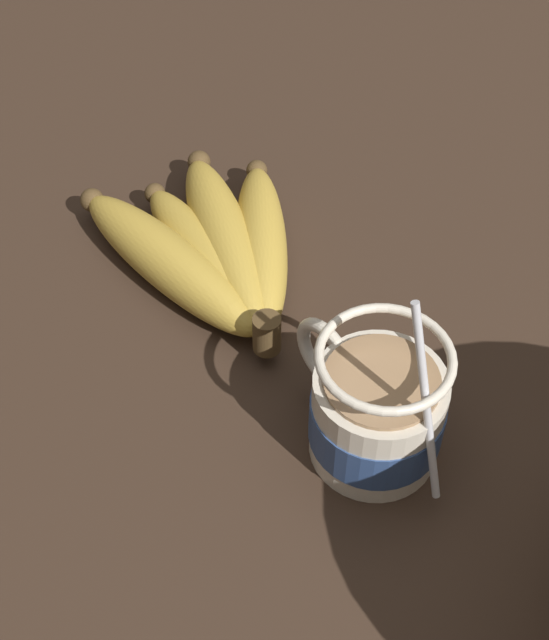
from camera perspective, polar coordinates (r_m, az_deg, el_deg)
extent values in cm
cube|color=#332319|center=(64.37, 4.35, -4.17)|extent=(134.83, 134.83, 3.08)
cylinder|color=beige|center=(56.72, 6.55, -6.14)|extent=(8.35, 8.35, 7.08)
cylinder|color=navy|center=(56.90, 6.53, -6.28)|extent=(8.55, 8.55, 3.31)
torus|color=beige|center=(57.93, 3.28, -2.26)|extent=(5.43, 0.90, 5.43)
cylinder|color=#997551|center=(53.80, 6.89, -3.90)|extent=(7.15, 7.15, 0.40)
torus|color=beige|center=(52.04, 7.11, -2.38)|extent=(8.35, 8.35, 0.60)
cylinder|color=silver|center=(51.44, 9.70, -5.50)|extent=(4.69, 0.50, 14.05)
ellipsoid|color=silver|center=(57.86, 7.36, -8.23)|extent=(3.00, 2.00, 0.80)
cylinder|color=#4C381E|center=(61.33, -0.49, -0.87)|extent=(2.00, 2.00, 3.00)
ellipsoid|color=#B79338|center=(68.88, -0.86, 4.87)|extent=(16.90, 13.49, 3.95)
sphere|color=#4C381E|center=(75.60, -1.14, 9.55)|extent=(1.78, 1.78, 1.78)
ellipsoid|color=#B79338|center=(69.14, -2.99, 5.22)|extent=(19.80, 11.19, 4.33)
sphere|color=#4C381E|center=(76.41, -4.85, 10.04)|extent=(1.95, 1.95, 1.95)
ellipsoid|color=#B79338|center=(68.05, -4.56, 3.94)|extent=(17.81, 6.19, 3.83)
sphere|color=#4C381E|center=(74.05, -7.66, 8.03)|extent=(1.73, 1.73, 1.73)
ellipsoid|color=#B79338|center=(67.71, -6.77, 3.71)|extent=(19.90, 6.23, 4.30)
sphere|color=#4C381E|center=(73.91, -11.59, 7.53)|extent=(1.94, 1.94, 1.94)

